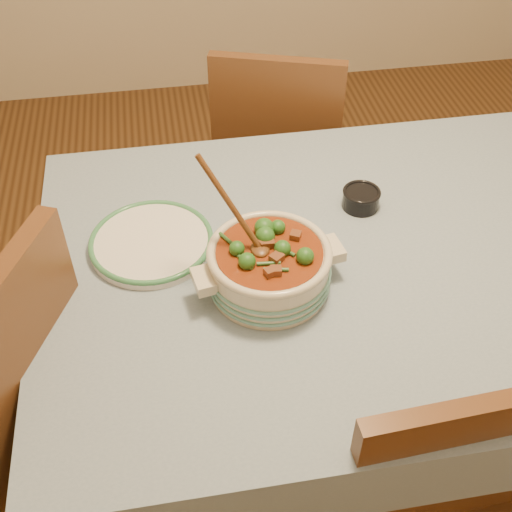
% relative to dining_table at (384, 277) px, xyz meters
% --- Properties ---
extents(floor, '(4.50, 4.50, 0.00)m').
position_rel_dining_table_xyz_m(floor, '(0.00, 0.00, -0.66)').
color(floor, '#402512').
rests_on(floor, ground).
extents(dining_table, '(1.68, 1.08, 0.76)m').
position_rel_dining_table_xyz_m(dining_table, '(0.00, 0.00, 0.00)').
color(dining_table, brown).
rests_on(dining_table, floor).
extents(stew_casserole, '(0.35, 0.31, 0.32)m').
position_rel_dining_table_xyz_m(stew_casserole, '(-0.31, -0.07, 0.16)').
color(stew_casserole, beige).
rests_on(stew_casserole, dining_table).
extents(white_plate, '(0.33, 0.33, 0.03)m').
position_rel_dining_table_xyz_m(white_plate, '(-0.56, 0.11, 0.11)').
color(white_plate, silver).
rests_on(white_plate, dining_table).
extents(condiment_bowl, '(0.11, 0.11, 0.05)m').
position_rel_dining_table_xyz_m(condiment_bowl, '(-0.02, 0.17, 0.12)').
color(condiment_bowl, black).
rests_on(condiment_bowl, dining_table).
extents(chair_far, '(0.54, 0.54, 0.91)m').
position_rel_dining_table_xyz_m(chair_far, '(-0.11, 0.81, -0.15)').
color(chair_far, brown).
rests_on(chair_far, floor).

